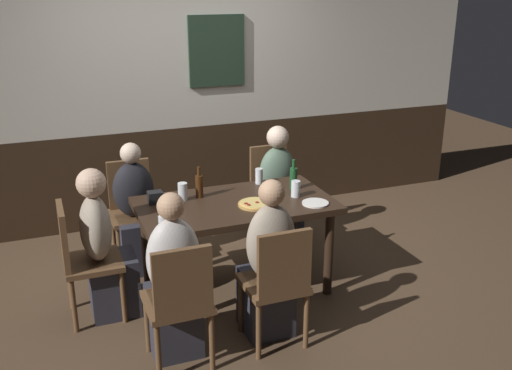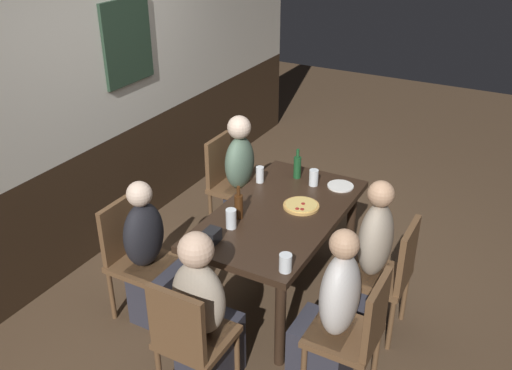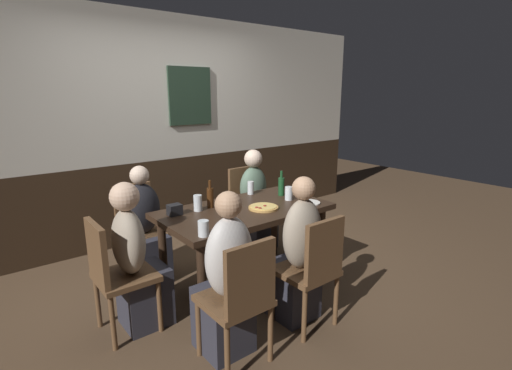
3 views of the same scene
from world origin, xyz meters
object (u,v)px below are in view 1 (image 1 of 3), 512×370
at_px(person_right_far, 279,196).
at_px(beer_bottle_brown, 199,185).
at_px(person_left_near, 174,289).
at_px(plate_white_large, 315,203).
at_px(person_head_west, 105,254).
at_px(person_mid_near, 268,271).
at_px(pint_glass_pale, 259,177).
at_px(chair_left_near, 180,299).
at_px(chair_mid_near, 278,280).
at_px(tumbler_short, 296,190).
at_px(beer_bottle_green, 293,178).
at_px(person_left_far, 136,218).
at_px(chair_left_far, 132,206).
at_px(pizza, 255,204).
at_px(beer_glass_half, 164,225).
at_px(dining_table, 235,213).
at_px(chair_head_west, 81,256).
at_px(beer_glass_tall, 183,192).
at_px(chair_right_far, 272,188).
at_px(condiment_caddy, 155,197).

height_order(person_right_far, beer_bottle_brown, person_right_far).
bearing_deg(person_left_near, plate_white_large, 19.00).
xyz_separation_m(person_head_west, beer_bottle_brown, (0.77, 0.21, 0.36)).
distance_m(person_mid_near, pint_glass_pale, 1.10).
xyz_separation_m(chair_left_near, person_mid_near, (0.65, 0.16, -0.02)).
bearing_deg(chair_mid_near, tumbler_short, 58.20).
bearing_deg(chair_mid_near, beer_bottle_green, 60.32).
bearing_deg(pint_glass_pale, person_left_far, 161.66).
xyz_separation_m(person_left_far, person_left_near, (-0.00, -1.33, 0.03)).
relative_size(chair_left_far, pizza, 3.35).
distance_m(chair_mid_near, tumbler_short, 0.96).
bearing_deg(beer_glass_half, dining_table, 29.12).
bearing_deg(chair_left_far, person_mid_near, -66.34).
relative_size(chair_left_far, person_mid_near, 0.77).
xyz_separation_m(beer_bottle_brown, plate_white_large, (0.78, -0.46, -0.09)).
bearing_deg(dining_table, beer_bottle_green, 12.00).
height_order(person_mid_near, person_head_west, person_mid_near).
bearing_deg(pizza, beer_glass_half, -162.50).
relative_size(chair_head_west, beer_glass_tall, 6.33).
height_order(chair_right_far, beer_glass_half, chair_right_far).
height_order(person_left_near, condiment_caddy, person_left_near).
xyz_separation_m(person_left_near, beer_glass_tall, (0.29, 0.85, 0.32)).
bearing_deg(person_left_near, beer_glass_tall, 71.00).
distance_m(chair_mid_near, pint_glass_pale, 1.25).
bearing_deg(chair_left_near, condiment_caddy, 85.32).
bearing_deg(plate_white_large, beer_glass_tall, 154.44).
height_order(chair_left_near, person_left_far, person_left_far).
bearing_deg(person_left_far, chair_left_far, 90.00).
height_order(person_right_far, tumbler_short, person_right_far).
bearing_deg(chair_mid_near, chair_head_west, 144.48).
bearing_deg(pizza, chair_left_far, 129.49).
bearing_deg(chair_left_far, person_right_far, -7.12).
height_order(person_right_far, person_head_west, person_head_west).
bearing_deg(chair_left_far, beer_glass_tall, -65.29).
height_order(chair_left_near, plate_white_large, chair_left_near).
height_order(chair_left_far, pint_glass_pale, chair_left_far).
distance_m(dining_table, chair_right_far, 1.07).
bearing_deg(beer_glass_half, beer_bottle_brown, 54.15).
height_order(chair_left_near, beer_glass_tall, same).
height_order(chair_right_far, person_left_near, person_left_near).
bearing_deg(beer_glass_tall, plate_white_large, -25.56).
relative_size(person_left_far, person_head_west, 0.96).
bearing_deg(pint_glass_pale, condiment_caddy, -171.92).
bearing_deg(pint_glass_pale, person_head_west, -165.70).
xyz_separation_m(beer_glass_tall, beer_bottle_green, (0.90, -0.07, 0.03)).
relative_size(chair_right_far, chair_left_near, 1.00).
distance_m(chair_head_west, person_right_far, 1.93).
relative_size(beer_glass_tall, condiment_caddy, 1.26).
distance_m(beer_glass_half, plate_white_large, 1.18).
height_order(chair_mid_near, tumbler_short, chair_mid_near).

